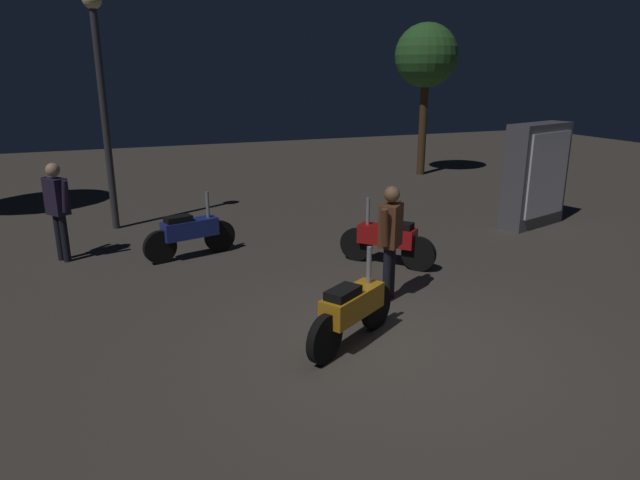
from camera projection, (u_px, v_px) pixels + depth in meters
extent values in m
plane|color=#4C443D|center=(399.00, 348.00, 6.54)|extent=(40.00, 40.00, 0.00)
cylinder|color=black|center=(325.00, 339.00, 6.14)|extent=(0.53, 0.38, 0.56)
cylinder|color=black|center=(376.00, 307.00, 6.99)|extent=(0.53, 0.38, 0.56)
cube|color=orange|center=(352.00, 304.00, 6.50)|extent=(0.96, 0.76, 0.30)
cube|color=black|center=(343.00, 293.00, 6.29)|extent=(0.50, 0.44, 0.10)
cylinder|color=gray|center=(369.00, 265.00, 6.66)|extent=(0.08, 0.08, 0.45)
sphere|color=#F2EABF|center=(373.00, 288.00, 6.83)|extent=(0.12, 0.12, 0.12)
cylinder|color=black|center=(160.00, 247.00, 9.36)|extent=(0.57, 0.24, 0.56)
cylinder|color=black|center=(220.00, 236.00, 9.99)|extent=(0.57, 0.24, 0.56)
cube|color=navy|center=(190.00, 229.00, 9.61)|extent=(0.99, 0.53, 0.30)
cube|color=black|center=(178.00, 219.00, 9.44)|extent=(0.49, 0.34, 0.10)
cylinder|color=gray|center=(208.00, 204.00, 9.70)|extent=(0.07, 0.07, 0.45)
sphere|color=#F2EABF|center=(214.00, 222.00, 9.85)|extent=(0.12, 0.12, 0.12)
cylinder|color=black|center=(419.00, 254.00, 9.01)|extent=(0.43, 0.50, 0.56)
cylinder|color=black|center=(356.00, 244.00, 9.51)|extent=(0.43, 0.50, 0.56)
cube|color=#B71414|center=(387.00, 236.00, 9.20)|extent=(0.84, 0.92, 0.30)
cube|color=black|center=(399.00, 225.00, 9.05)|extent=(0.47, 0.49, 0.10)
cylinder|color=gray|center=(368.00, 211.00, 9.25)|extent=(0.08, 0.08, 0.45)
sphere|color=#F2EABF|center=(362.00, 229.00, 9.39)|extent=(0.12, 0.12, 0.12)
cylinder|color=black|center=(65.00, 238.00, 9.41)|extent=(0.12, 0.12, 0.81)
cylinder|color=black|center=(59.00, 237.00, 9.50)|extent=(0.12, 0.12, 0.81)
cube|color=#261E38|center=(56.00, 197.00, 9.25)|extent=(0.40, 0.43, 0.60)
sphere|color=tan|center=(53.00, 170.00, 9.12)|extent=(0.22, 0.22, 0.22)
cylinder|color=#261E38|center=(65.00, 196.00, 9.12)|extent=(0.18, 0.20, 0.55)
cylinder|color=#261E38|center=(48.00, 193.00, 9.37)|extent=(0.18, 0.20, 0.55)
cylinder|color=black|center=(391.00, 271.00, 7.89)|extent=(0.12, 0.12, 0.79)
cylinder|color=black|center=(387.00, 275.00, 7.75)|extent=(0.12, 0.12, 0.79)
cube|color=#59331E|center=(391.00, 225.00, 7.63)|extent=(0.43, 0.42, 0.59)
sphere|color=brown|center=(392.00, 194.00, 7.50)|extent=(0.22, 0.22, 0.22)
cylinder|color=#59331E|center=(396.00, 219.00, 7.83)|extent=(0.19, 0.19, 0.54)
cylinder|color=#59331E|center=(385.00, 228.00, 7.41)|extent=(0.19, 0.19, 0.54)
cylinder|color=#38383D|center=(105.00, 124.00, 10.95)|extent=(0.14, 0.14, 4.22)
cylinder|color=#4C331E|center=(423.00, 127.00, 17.23)|extent=(0.24, 0.24, 2.90)
sphere|color=#336B2D|center=(426.00, 55.00, 16.62)|extent=(1.86, 1.86, 1.86)
cube|color=#595960|center=(535.00, 175.00, 11.49)|extent=(1.68, 0.93, 2.10)
cube|color=white|center=(548.00, 175.00, 11.28)|extent=(1.30, 0.41, 1.68)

